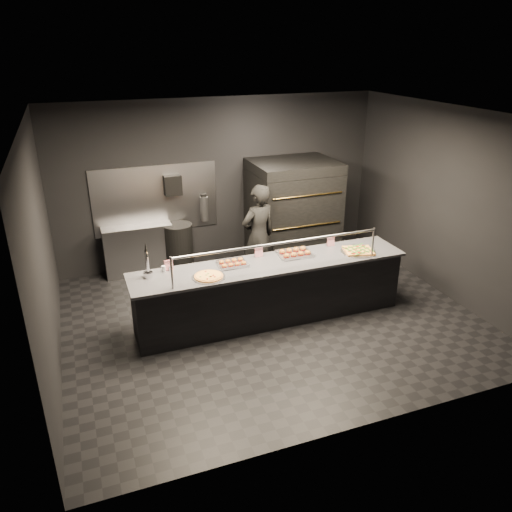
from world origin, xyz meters
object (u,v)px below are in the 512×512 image
at_px(towel_dispenser, 173,185).
at_px(fire_extinguisher, 204,208).
at_px(pizza_oven, 292,212).
at_px(square_pizza, 358,251).
at_px(round_pizza, 209,276).
at_px(slider_tray_a, 233,263).
at_px(slider_tray_b, 295,253).
at_px(trash_bin, 179,247).
at_px(service_counter, 271,291).
at_px(prep_shelf, 139,250).
at_px(beer_tap, 148,267).
at_px(worker, 258,236).

height_order(towel_dispenser, fire_extinguisher, towel_dispenser).
bearing_deg(towel_dispenser, pizza_oven, -13.14).
xyz_separation_m(pizza_oven, square_pizza, (0.20, -1.99, -0.03)).
height_order(round_pizza, slider_tray_a, slider_tray_a).
relative_size(slider_tray_b, trash_bin, 0.62).
bearing_deg(fire_extinguisher, service_counter, -81.70).
distance_m(prep_shelf, slider_tray_b, 3.03).
distance_m(service_counter, slider_tray_a, 0.74).
relative_size(round_pizza, slider_tray_a, 1.03).
distance_m(towel_dispenser, slider_tray_b, 2.68).
bearing_deg(slider_tray_b, trash_bin, 123.07).
height_order(beer_tap, round_pizza, beer_tap).
bearing_deg(worker, beer_tap, 11.52).
xyz_separation_m(service_counter, towel_dispenser, (-0.90, 2.39, 1.09)).
relative_size(prep_shelf, square_pizza, 2.23).
height_order(pizza_oven, towel_dispenser, pizza_oven).
bearing_deg(beer_tap, slider_tray_a, -1.02).
bearing_deg(towel_dispenser, round_pizza, -91.72).
bearing_deg(beer_tap, prep_shelf, 86.26).
bearing_deg(service_counter, towel_dispenser, 110.63).
xyz_separation_m(service_counter, beer_tap, (-1.74, 0.15, 0.60)).
distance_m(prep_shelf, towel_dispenser, 1.31).
xyz_separation_m(towel_dispenser, slider_tray_b, (1.35, -2.24, -0.60)).
distance_m(fire_extinguisher, trash_bin, 0.85).
bearing_deg(service_counter, slider_tray_b, 18.58).
height_order(fire_extinguisher, slider_tray_a, fire_extinguisher).
height_order(slider_tray_a, trash_bin, slider_tray_a).
relative_size(pizza_oven, towel_dispenser, 5.46).
distance_m(service_counter, square_pizza, 1.48).
height_order(pizza_oven, beer_tap, pizza_oven).
height_order(service_counter, worker, worker).
bearing_deg(trash_bin, prep_shelf, 171.87).
height_order(beer_tap, trash_bin, beer_tap).
height_order(slider_tray_a, square_pizza, slider_tray_a).
height_order(pizza_oven, trash_bin, pizza_oven).
xyz_separation_m(service_counter, worker, (0.25, 1.16, 0.42)).
height_order(towel_dispenser, beer_tap, towel_dispenser).
relative_size(round_pizza, slider_tray_b, 0.84).
bearing_deg(round_pizza, towel_dispenser, 88.28).
height_order(round_pizza, worker, worker).
bearing_deg(round_pizza, pizza_oven, 43.28).
height_order(service_counter, fire_extinguisher, service_counter).
relative_size(pizza_oven, trash_bin, 2.19).
distance_m(service_counter, prep_shelf, 2.82).
distance_m(prep_shelf, beer_tap, 2.26).
height_order(pizza_oven, worker, pizza_oven).
bearing_deg(trash_bin, round_pizza, -91.85).
height_order(towel_dispenser, slider_tray_b, towel_dispenser).
relative_size(slider_tray_a, trash_bin, 0.51).
height_order(pizza_oven, square_pizza, pizza_oven).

